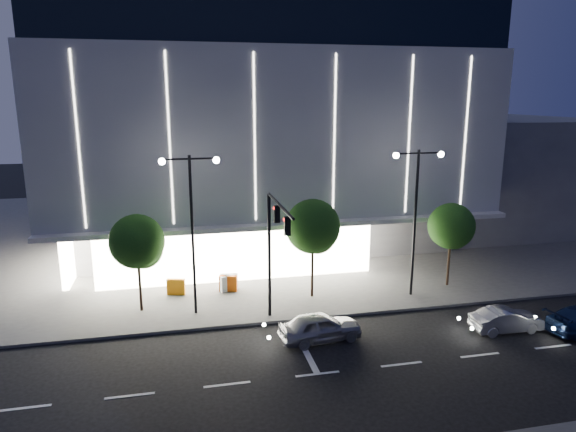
{
  "coord_description": "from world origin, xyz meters",
  "views": [
    {
      "loc": [
        -3.63,
        -21.26,
        12.0
      ],
      "look_at": [
        2.71,
        7.94,
        5.0
      ],
      "focal_mm": 32.0,
      "sensor_mm": 36.0,
      "label": 1
    }
  ],
  "objects_px": {
    "tree_mid": "(313,229)",
    "tree_right": "(451,229)",
    "street_lamp_west": "(192,212)",
    "traffic_mast": "(274,237)",
    "barrier_d": "(229,283)",
    "barrier_a": "(176,287)",
    "street_lamp_east": "(416,202)",
    "car_second": "(507,320)",
    "tree_left": "(138,244)",
    "car_lead": "(320,327)",
    "barrier_b": "(229,281)",
    "barrier_c": "(228,284)"
  },
  "relations": [
    {
      "from": "traffic_mast",
      "to": "tree_left",
      "type": "bearing_deg",
      "value": 152.16
    },
    {
      "from": "tree_mid",
      "to": "tree_right",
      "type": "relative_size",
      "value": 1.12
    },
    {
      "from": "traffic_mast",
      "to": "barrier_b",
      "type": "height_order",
      "value": "traffic_mast"
    },
    {
      "from": "tree_mid",
      "to": "tree_right",
      "type": "distance_m",
      "value": 9.01
    },
    {
      "from": "barrier_d",
      "to": "tree_right",
      "type": "bearing_deg",
      "value": -30.83
    },
    {
      "from": "tree_right",
      "to": "barrier_d",
      "type": "bearing_deg",
      "value": 172.1
    },
    {
      "from": "traffic_mast",
      "to": "barrier_a",
      "type": "distance_m",
      "value": 8.76
    },
    {
      "from": "traffic_mast",
      "to": "car_second",
      "type": "xyz_separation_m",
      "value": [
        11.78,
        -2.79,
        -4.41
      ]
    },
    {
      "from": "tree_right",
      "to": "barrier_c",
      "type": "distance_m",
      "value": 14.42
    },
    {
      "from": "tree_left",
      "to": "tree_mid",
      "type": "bearing_deg",
      "value": 0.0
    },
    {
      "from": "street_lamp_west",
      "to": "street_lamp_east",
      "type": "height_order",
      "value": "same"
    },
    {
      "from": "tree_mid",
      "to": "street_lamp_west",
      "type": "bearing_deg",
      "value": -171.74
    },
    {
      "from": "tree_mid",
      "to": "tree_right",
      "type": "height_order",
      "value": "tree_mid"
    },
    {
      "from": "tree_mid",
      "to": "car_second",
      "type": "bearing_deg",
      "value": -36.49
    },
    {
      "from": "street_lamp_east",
      "to": "car_second",
      "type": "xyz_separation_m",
      "value": [
        2.78,
        -5.46,
        -5.34
      ]
    },
    {
      "from": "street_lamp_east",
      "to": "barrier_b",
      "type": "distance_m",
      "value": 12.47
    },
    {
      "from": "traffic_mast",
      "to": "barrier_d",
      "type": "height_order",
      "value": "traffic_mast"
    },
    {
      "from": "traffic_mast",
      "to": "tree_right",
      "type": "bearing_deg",
      "value": 17.02
    },
    {
      "from": "tree_mid",
      "to": "barrier_c",
      "type": "bearing_deg",
      "value": 159.45
    },
    {
      "from": "barrier_a",
      "to": "tree_left",
      "type": "bearing_deg",
      "value": -119.79
    },
    {
      "from": "tree_mid",
      "to": "car_lead",
      "type": "relative_size",
      "value": 1.46
    },
    {
      "from": "tree_mid",
      "to": "car_lead",
      "type": "xyz_separation_m",
      "value": [
        -1.03,
        -5.41,
        -3.62
      ]
    },
    {
      "from": "tree_left",
      "to": "barrier_d",
      "type": "bearing_deg",
      "value": 20.55
    },
    {
      "from": "street_lamp_east",
      "to": "tree_left",
      "type": "height_order",
      "value": "street_lamp_east"
    },
    {
      "from": "car_lead",
      "to": "street_lamp_east",
      "type": "bearing_deg",
      "value": -64.82
    },
    {
      "from": "tree_mid",
      "to": "barrier_a",
      "type": "relative_size",
      "value": 5.59
    },
    {
      "from": "tree_right",
      "to": "car_second",
      "type": "xyz_separation_m",
      "value": [
        -0.24,
        -6.48,
        -3.26
      ]
    },
    {
      "from": "street_lamp_west",
      "to": "barrier_d",
      "type": "distance_m",
      "value": 6.44
    },
    {
      "from": "street_lamp_west",
      "to": "car_second",
      "type": "bearing_deg",
      "value": -19.07
    },
    {
      "from": "street_lamp_west",
      "to": "street_lamp_east",
      "type": "relative_size",
      "value": 1.0
    },
    {
      "from": "tree_left",
      "to": "car_second",
      "type": "height_order",
      "value": "tree_left"
    },
    {
      "from": "street_lamp_west",
      "to": "barrier_b",
      "type": "bearing_deg",
      "value": 56.04
    },
    {
      "from": "barrier_a",
      "to": "street_lamp_east",
      "type": "bearing_deg",
      "value": 2.42
    },
    {
      "from": "street_lamp_east",
      "to": "tree_mid",
      "type": "distance_m",
      "value": 6.27
    },
    {
      "from": "barrier_d",
      "to": "barrier_a",
      "type": "bearing_deg",
      "value": 156.35
    },
    {
      "from": "tree_mid",
      "to": "tree_right",
      "type": "xyz_separation_m",
      "value": [
        9.0,
        -0.0,
        -0.45
      ]
    },
    {
      "from": "traffic_mast",
      "to": "tree_left",
      "type": "relative_size",
      "value": 1.24
    },
    {
      "from": "street_lamp_west",
      "to": "tree_mid",
      "type": "bearing_deg",
      "value": 8.26
    },
    {
      "from": "car_lead",
      "to": "car_second",
      "type": "bearing_deg",
      "value": -103.13
    },
    {
      "from": "tree_right",
      "to": "street_lamp_east",
      "type": "bearing_deg",
      "value": -161.37
    },
    {
      "from": "barrier_a",
      "to": "barrier_c",
      "type": "distance_m",
      "value": 3.16
    },
    {
      "from": "barrier_d",
      "to": "traffic_mast",
      "type": "bearing_deg",
      "value": -94.75
    },
    {
      "from": "traffic_mast",
      "to": "car_second",
      "type": "distance_m",
      "value": 12.89
    },
    {
      "from": "street_lamp_east",
      "to": "barrier_b",
      "type": "height_order",
      "value": "street_lamp_east"
    },
    {
      "from": "tree_right",
      "to": "car_lead",
      "type": "xyz_separation_m",
      "value": [
        -10.03,
        -5.41,
        -3.17
      ]
    },
    {
      "from": "traffic_mast",
      "to": "street_lamp_east",
      "type": "distance_m",
      "value": 9.43
    },
    {
      "from": "street_lamp_west",
      "to": "street_lamp_east",
      "type": "distance_m",
      "value": 13.0
    },
    {
      "from": "traffic_mast",
      "to": "barrier_d",
      "type": "relative_size",
      "value": 6.43
    },
    {
      "from": "car_lead",
      "to": "barrier_d",
      "type": "relative_size",
      "value": 3.83
    },
    {
      "from": "tree_mid",
      "to": "barrier_d",
      "type": "bearing_deg",
      "value": 158.43
    }
  ]
}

